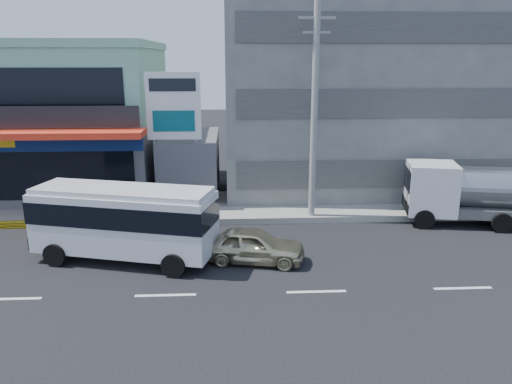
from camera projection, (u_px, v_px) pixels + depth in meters
ground at (165, 295)px, 16.38m from camera, size 120.00×120.00×0.00m
sidewalk at (285, 206)px, 25.74m from camera, size 70.00×5.00×0.30m
shop_building at (51, 122)px, 28.37m from camera, size 12.40×11.70×8.00m
concrete_building at (361, 67)px, 29.50m from camera, size 16.00×12.00×14.00m
gap_structure at (191, 166)px, 27.48m from camera, size 3.00×6.00×3.50m
satellite_dish at (188, 136)px, 26.04m from camera, size 1.50×1.50×0.15m
billboard at (174, 114)px, 23.93m from camera, size 2.60×0.18×6.90m
utility_pole_near at (314, 113)px, 22.46m from camera, size 1.60×0.30×10.00m
minibus at (124, 218)px, 18.78m from camera, size 7.21×3.91×2.88m
sedan at (253, 245)px, 18.90m from camera, size 4.16×2.31×1.34m
tanker_truck at (480, 193)px, 22.95m from camera, size 7.46×3.54×2.83m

